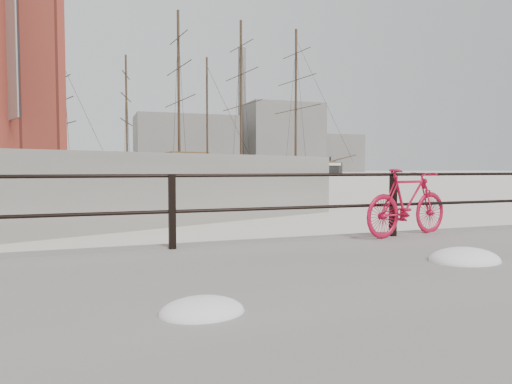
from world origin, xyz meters
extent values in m
imported|color=#B60C2E|center=(-3.30, -0.25, 0.89)|extent=(1.79, 0.63, 1.07)
ellipsoid|color=white|center=(-3.91, -2.08, 0.50)|extent=(0.87, 0.68, 0.31)
ellipsoid|color=white|center=(-7.23, -2.94, 0.47)|extent=(0.65, 0.51, 0.23)
cube|color=gray|center=(20.00, 140.00, 9.00)|extent=(32.00, 18.00, 18.00)
cube|color=gray|center=(55.00, 145.00, 12.00)|extent=(26.00, 20.00, 24.00)
cube|color=gray|center=(78.00, 150.00, 7.00)|extent=(20.00, 16.00, 14.00)
cylinder|color=gray|center=(42.00, 150.00, 22.00)|extent=(2.80, 2.80, 44.00)
camera|label=1|loc=(-7.96, -6.23, 1.43)|focal=32.00mm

